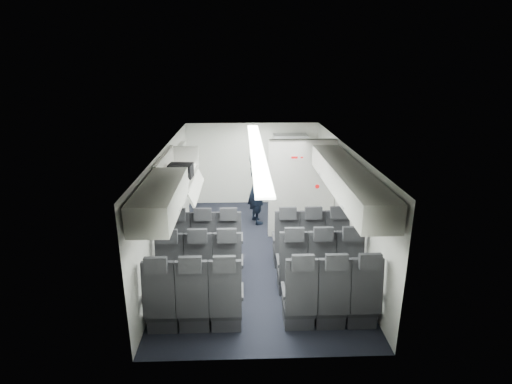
{
  "coord_description": "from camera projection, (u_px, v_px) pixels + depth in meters",
  "views": [
    {
      "loc": [
        -0.27,
        -7.21,
        3.67
      ],
      "look_at": [
        0.0,
        0.4,
        1.15
      ],
      "focal_mm": 28.0,
      "sensor_mm": 36.0,
      "label": 1
    }
  ],
  "objects": [
    {
      "name": "overhead_bin_right_front",
      "position": [
        334.0,
        165.0,
        7.23
      ],
      "size": [
        0.53,
        1.7,
        0.4
      ],
      "color": "white",
      "rests_on": "cabin_shell"
    },
    {
      "name": "overhead_bin_right_rear",
      "position": [
        362.0,
        196.0,
        5.57
      ],
      "size": [
        0.53,
        1.8,
        0.4
      ],
      "color": "white",
      "rests_on": "cabin_shell"
    },
    {
      "name": "cabin_shell",
      "position": [
        257.0,
        200.0,
        7.65
      ],
      "size": [
        3.41,
        6.01,
        2.16
      ],
      "color": "black",
      "rests_on": "ground"
    },
    {
      "name": "carry_on_bag",
      "position": [
        181.0,
        171.0,
        7.03
      ],
      "size": [
        0.44,
        0.33,
        0.25
      ],
      "primitive_type": "cube",
      "rotation": [
        0.0,
        0.0,
        -0.1
      ],
      "color": "black",
      "rests_on": "overhead_bin_left_front_open"
    },
    {
      "name": "bulkhead_partition",
      "position": [
        301.0,
        189.0,
        8.46
      ],
      "size": [
        1.4,
        0.15,
        2.13
      ],
      "color": "silver",
      "rests_on": "cabin_shell"
    },
    {
      "name": "papers",
      "position": [
        265.0,
        183.0,
        9.18
      ],
      "size": [
        0.2,
        0.05,
        0.14
      ],
      "primitive_type": "cube",
      "rotation": [
        0.0,
        0.0,
        0.16
      ],
      "color": "white",
      "rests_on": "flight_attendant"
    },
    {
      "name": "boarding_door",
      "position": [
        183.0,
        185.0,
        9.12
      ],
      "size": [
        0.12,
        1.27,
        1.86
      ],
      "color": "silver",
      "rests_on": "cabin_shell"
    },
    {
      "name": "seat_row_mid",
      "position": [
        260.0,
        270.0,
        6.52
      ],
      "size": [
        3.33,
        0.56,
        1.24
      ],
      "color": "black",
      "rests_on": "cabin_shell"
    },
    {
      "name": "galley_unit",
      "position": [
        289.0,
        171.0,
        10.32
      ],
      "size": [
        0.85,
        0.52,
        1.9
      ],
      "color": "#939399",
      "rests_on": "cabin_shell"
    },
    {
      "name": "seat_row_front",
      "position": [
        258.0,
        246.0,
        7.37
      ],
      "size": [
        3.33,
        0.56,
        1.24
      ],
      "color": "black",
      "rests_on": "cabin_shell"
    },
    {
      "name": "seat_row_rear",
      "position": [
        263.0,
        302.0,
        5.66
      ],
      "size": [
        3.33,
        0.56,
        1.24
      ],
      "color": "black",
      "rests_on": "cabin_shell"
    },
    {
      "name": "overhead_bin_left_rear",
      "position": [
        160.0,
        199.0,
        5.47
      ],
      "size": [
        0.53,
        1.8,
        0.4
      ],
      "color": "white",
      "rests_on": "cabin_shell"
    },
    {
      "name": "flight_attendant",
      "position": [
        257.0,
        189.0,
        9.27
      ],
      "size": [
        0.56,
        0.7,
        1.66
      ],
      "primitive_type": "imported",
      "rotation": [
        0.0,
        0.0,
        1.88
      ],
      "color": "black",
      "rests_on": "ground"
    },
    {
      "name": "overhead_bin_left_front_open",
      "position": [
        177.0,
        173.0,
        7.17
      ],
      "size": [
        0.64,
        1.7,
        0.72
      ],
      "color": "#9E9E93",
      "rests_on": "cabin_shell"
    }
  ]
}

